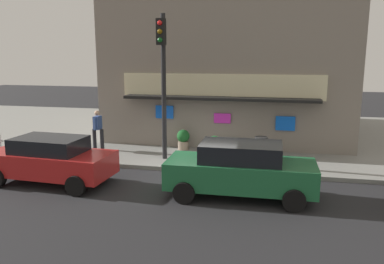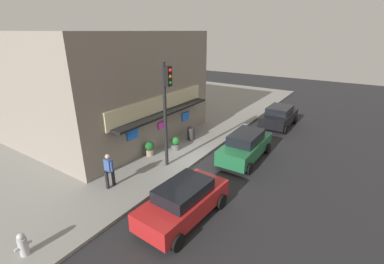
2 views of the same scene
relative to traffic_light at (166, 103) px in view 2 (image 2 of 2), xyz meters
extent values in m
plane|color=#232326|center=(1.61, -1.06, -3.68)|extent=(65.28, 65.28, 0.00)
cube|color=gray|center=(1.61, 5.71, -3.60)|extent=(43.52, 13.55, 0.15)
cube|color=gray|center=(1.92, 7.01, -0.08)|extent=(11.19, 9.82, 6.90)
cube|color=beige|center=(1.92, 2.02, -0.81)|extent=(8.51, 0.16, 1.02)
cube|color=black|center=(1.92, 1.67, -1.27)|extent=(8.06, 0.90, 0.12)
cube|color=blue|center=(-0.54, 2.04, -1.97)|extent=(0.79, 0.08, 0.56)
cube|color=#E533CC|center=(2.01, 2.04, -2.17)|extent=(0.71, 0.08, 0.42)
cube|color=blue|center=(4.63, 2.04, -2.29)|extent=(0.79, 0.08, 0.59)
cylinder|color=black|center=(0.00, 0.10, -0.76)|extent=(0.18, 0.18, 5.53)
cube|color=black|center=(0.00, -0.15, 1.33)|extent=(0.32, 0.28, 0.95)
sphere|color=red|center=(0.00, -0.30, 1.63)|extent=(0.18, 0.18, 0.18)
sphere|color=brown|center=(0.00, -0.30, 1.33)|extent=(0.18, 0.18, 0.18)
sphere|color=#0F4C19|center=(0.00, -0.30, 1.03)|extent=(0.18, 0.18, 0.18)
cylinder|color=#B2B2B7|center=(-7.52, 0.10, -3.20)|extent=(0.29, 0.29, 0.64)
sphere|color=#B2B2B7|center=(-7.52, 0.10, -2.80)|extent=(0.25, 0.25, 0.25)
cylinder|color=#B2B2B7|center=(-7.73, 0.10, -3.17)|extent=(0.12, 0.10, 0.10)
cylinder|color=#B2B2B7|center=(-7.32, 0.10, -3.17)|extent=(0.12, 0.10, 0.10)
cylinder|color=#2D2D2D|center=(3.71, 0.96, -3.10)|extent=(0.51, 0.51, 0.85)
cylinder|color=black|center=(-3.03, 0.92, -3.08)|extent=(0.17, 0.17, 0.88)
cylinder|color=black|center=(-3.38, 0.94, -3.08)|extent=(0.17, 0.17, 0.88)
cube|color=#334C8C|center=(-3.20, 0.93, -2.36)|extent=(0.26, 0.40, 0.56)
sphere|color=tan|center=(-3.20, 0.93, -1.94)|extent=(0.22, 0.22, 0.22)
cylinder|color=#334C8C|center=(-3.19, 1.15, -2.39)|extent=(0.10, 0.10, 0.50)
cylinder|color=#334C8C|center=(-3.21, 0.72, -2.39)|extent=(0.10, 0.10, 0.50)
cylinder|color=gray|center=(0.38, 1.68, -3.34)|extent=(0.46, 0.46, 0.36)
sphere|color=#195623|center=(0.38, 1.68, -2.93)|extent=(0.55, 0.55, 0.55)
cylinder|color=#59595B|center=(1.86, 0.89, -3.35)|extent=(0.52, 0.52, 0.34)
sphere|color=#1E6628|center=(1.86, 0.89, -2.96)|extent=(0.53, 0.53, 0.53)
cube|color=black|center=(10.08, -3.04, -2.97)|extent=(4.11, 1.94, 0.77)
cube|color=black|center=(10.08, -3.04, -2.33)|extent=(2.23, 1.61, 0.51)
cylinder|color=black|center=(11.53, -2.11, -3.36)|extent=(0.64, 0.23, 0.64)
cylinder|color=black|center=(11.50, -4.00, -3.36)|extent=(0.64, 0.23, 0.64)
cylinder|color=black|center=(8.67, -2.08, -3.36)|extent=(0.64, 0.23, 0.64)
cylinder|color=black|center=(8.64, -3.97, -3.36)|extent=(0.64, 0.23, 0.64)
cube|color=#1E6038|center=(3.26, -3.10, -2.96)|extent=(4.40, 1.75, 0.80)
cube|color=black|center=(3.26, -3.10, -2.29)|extent=(2.38, 1.46, 0.54)
cylinder|color=black|center=(4.78, -2.23, -3.36)|extent=(0.64, 0.23, 0.64)
cylinder|color=black|center=(4.80, -3.93, -3.36)|extent=(0.64, 0.23, 0.64)
cylinder|color=black|center=(1.72, -2.26, -3.36)|extent=(0.64, 0.23, 0.64)
cylinder|color=black|center=(1.73, -3.97, -3.36)|extent=(0.64, 0.23, 0.64)
cube|color=#AD1E1E|center=(-2.99, -3.12, -2.99)|extent=(4.22, 1.96, 0.74)
cube|color=black|center=(-2.99, -3.12, -2.37)|extent=(2.31, 1.58, 0.49)
cylinder|color=black|center=(-1.50, -2.34, -3.36)|extent=(0.65, 0.26, 0.64)
cylinder|color=black|center=(-1.60, -4.06, -3.36)|extent=(0.65, 0.26, 0.64)
cylinder|color=black|center=(-4.38, -2.17, -3.36)|extent=(0.65, 0.26, 0.64)
cylinder|color=black|center=(-4.48, -3.90, -3.36)|extent=(0.65, 0.26, 0.64)
camera|label=1|loc=(4.20, -14.40, 0.61)|focal=36.87mm
camera|label=2|loc=(-10.14, -8.21, 3.39)|focal=24.85mm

